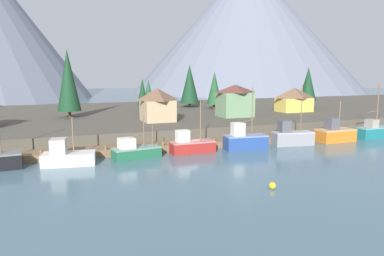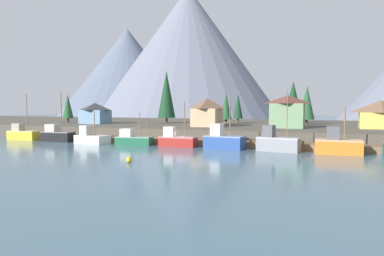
{
  "view_description": "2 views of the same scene",
  "coord_description": "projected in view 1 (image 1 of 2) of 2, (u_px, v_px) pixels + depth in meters",
  "views": [
    {
      "loc": [
        -18.21,
        -48.6,
        11.28
      ],
      "look_at": [
        1.51,
        3.07,
        2.83
      ],
      "focal_mm": 34.11,
      "sensor_mm": 36.0,
      "label": 1
    },
    {
      "loc": [
        24.12,
        -56.66,
        6.81
      ],
      "look_at": [
        1.07,
        2.27,
        2.95
      ],
      "focal_mm": 33.78,
      "sensor_mm": 36.0,
      "label": 2
    }
  ],
  "objects": [
    {
      "name": "fishing_boat_teal",
      "position": [
        374.0,
        131.0,
        63.49
      ],
      "size": [
        6.32,
        2.43,
        9.47
      ],
      "rotation": [
        0.0,
        0.0,
        0.03
      ],
      "color": "#196B70",
      "rests_on": "ground_plane"
    },
    {
      "name": "house_green",
      "position": [
        235.0,
        100.0,
        72.75
      ],
      "size": [
        6.67,
        5.29,
        6.4
      ],
      "color": "#6B8E66",
      "rests_on": "shoreline_bank"
    },
    {
      "name": "ground_plane",
      "position": [
        154.0,
        133.0,
        71.56
      ],
      "size": [
        400.0,
        400.0,
        1.0
      ],
      "primitive_type": "cube",
      "color": "#476675"
    },
    {
      "name": "fishing_boat_blue",
      "position": [
        245.0,
        140.0,
        53.96
      ],
      "size": [
        6.52,
        3.36,
        9.13
      ],
      "rotation": [
        0.0,
        0.0,
        -0.12
      ],
      "color": "navy",
      "rests_on": "ground_plane"
    },
    {
      "name": "shoreline_bank",
      "position": [
        140.0,
        117.0,
        82.38
      ],
      "size": [
        400.0,
        56.0,
        2.5
      ],
      "primitive_type": "cube",
      "color": "#4C473D",
      "rests_on": "ground_plane"
    },
    {
      "name": "fishing_boat_grey",
      "position": [
        292.0,
        137.0,
        56.96
      ],
      "size": [
        6.55,
        3.29,
        9.42
      ],
      "rotation": [
        0.0,
        0.0,
        -0.16
      ],
      "color": "gray",
      "rests_on": "ground_plane"
    },
    {
      "name": "dock",
      "position": [
        185.0,
        145.0,
        54.77
      ],
      "size": [
        80.0,
        4.0,
        1.6
      ],
      "color": "brown",
      "rests_on": "ground_plane"
    },
    {
      "name": "conifer_near_right",
      "position": [
        68.0,
        80.0,
        70.49
      ],
      "size": [
        4.48,
        4.48,
        13.25
      ],
      "color": "#4C3823",
      "rests_on": "shoreline_bank"
    },
    {
      "name": "conifer_back_left",
      "position": [
        308.0,
        84.0,
        90.34
      ],
      "size": [
        4.26,
        4.26,
        10.05
      ],
      "color": "#4C3823",
      "rests_on": "shoreline_bank"
    },
    {
      "name": "house_tan",
      "position": [
        158.0,
        104.0,
        66.0
      ],
      "size": [
        5.68,
        6.14,
        5.95
      ],
      "color": "tan",
      "rests_on": "shoreline_bank"
    },
    {
      "name": "fishing_boat_green",
      "position": [
        135.0,
        151.0,
        48.18
      ],
      "size": [
        6.55,
        3.35,
        5.67
      ],
      "rotation": [
        0.0,
        0.0,
        0.15
      ],
      "color": "#1E5B3D",
      "rests_on": "ground_plane"
    },
    {
      "name": "fishing_boat_red",
      "position": [
        191.0,
        145.0,
        51.53
      ],
      "size": [
        6.28,
        2.4,
        7.5
      ],
      "rotation": [
        0.0,
        0.0,
        0.01
      ],
      "color": "maroon",
      "rests_on": "ground_plane"
    },
    {
      "name": "conifer_mid_right",
      "position": [
        149.0,
        94.0,
        76.01
      ],
      "size": [
        2.78,
        2.78,
        7.35
      ],
      "color": "#4C3823",
      "rests_on": "shoreline_bank"
    },
    {
      "name": "fishing_boat_orange",
      "position": [
        335.0,
        134.0,
        60.01
      ],
      "size": [
        6.27,
        3.1,
        6.71
      ],
      "rotation": [
        0.0,
        0.0,
        0.0
      ],
      "color": "#CC6B1E",
      "rests_on": "ground_plane"
    },
    {
      "name": "house_yellow",
      "position": [
        294.0,
        99.0,
        82.07
      ],
      "size": [
        7.8,
        4.8,
        5.38
      ],
      "color": "gold",
      "rests_on": "shoreline_bank"
    },
    {
      "name": "fishing_boat_white",
      "position": [
        67.0,
        156.0,
        44.88
      ],
      "size": [
        6.65,
        3.98,
        5.91
      ],
      "rotation": [
        0.0,
        0.0,
        -0.15
      ],
      "color": "silver",
      "rests_on": "ground_plane"
    },
    {
      "name": "mountain_east_peak",
      "position": [
        247.0,
        28.0,
        218.56
      ],
      "size": [
        136.85,
        136.85,
        75.79
      ],
      "primitive_type": "cone",
      "color": "slate",
      "rests_on": "ground_plane"
    },
    {
      "name": "channel_buoy",
      "position": [
        272.0,
        185.0,
        35.57
      ],
      "size": [
        0.7,
        0.7,
        0.7
      ],
      "primitive_type": "sphere",
      "color": "gold",
      "rests_on": "ground_plane"
    },
    {
      "name": "conifer_mid_left",
      "position": [
        214.0,
        88.0,
        87.92
      ],
      "size": [
        3.58,
        3.58,
        9.09
      ],
      "color": "#4C3823",
      "rests_on": "shoreline_bank"
    },
    {
      "name": "conifer_near_left",
      "position": [
        142.0,
        92.0,
        84.35
      ],
      "size": [
        2.46,
        2.46,
        7.44
      ],
      "color": "#4C3823",
      "rests_on": "shoreline_bank"
    },
    {
      "name": "conifer_centre",
      "position": [
        190.0,
        84.0,
        92.78
      ],
      "size": [
        4.81,
        4.81,
        10.67
      ],
      "color": "#4C3823",
      "rests_on": "shoreline_bank"
    }
  ]
}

